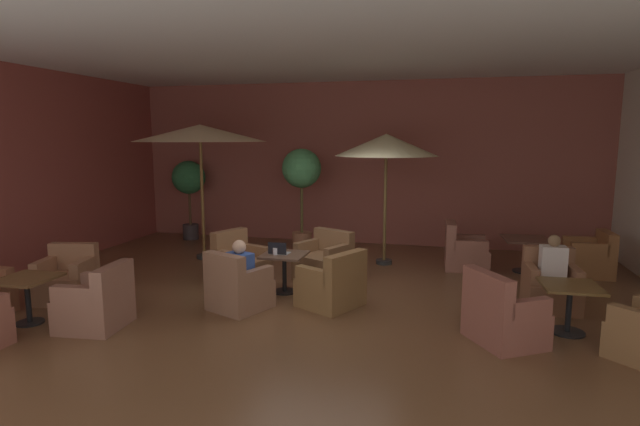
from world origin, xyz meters
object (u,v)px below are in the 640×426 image
at_px(armchair_mid_center_south, 67,280).
at_px(potted_tree_left_corner, 302,177).
at_px(armchair_mid_center_east, 97,304).
at_px(iced_drink_cup, 275,251).
at_px(armchair_rear_right_east, 464,252).
at_px(patio_umbrella_center_beige, 386,146).
at_px(potted_tree_mid_left, 189,183).
at_px(armchair_front_left_east, 325,262).
at_px(cafe_table_mid_center, 27,288).
at_px(patio_umbrella_tall_red, 200,134).
at_px(armchair_front_left_west, 238,288).
at_px(armchair_front_right_south, 503,317).
at_px(armchair_front_left_north, 332,286).
at_px(cafe_table_rear_right, 526,246).
at_px(armchair_front_left_south, 240,264).
at_px(open_laptop, 279,251).
at_px(patron_by_window, 553,261).
at_px(armchair_rear_right_north, 589,259).
at_px(cafe_table_front_right, 570,297).
at_px(armchair_front_right_east, 550,287).
at_px(patron_blue_shirt, 240,264).
at_px(cafe_table_front_left, 284,263).

height_order(armchair_mid_center_south, potted_tree_left_corner, potted_tree_left_corner).
relative_size(armchair_mid_center_east, iced_drink_cup, 7.79).
bearing_deg(armchair_rear_right_east, iced_drink_cup, -142.00).
height_order(patio_umbrella_center_beige, potted_tree_mid_left, patio_umbrella_center_beige).
height_order(armchair_front_left_east, cafe_table_mid_center, armchair_front_left_east).
bearing_deg(patio_umbrella_tall_red, armchair_mid_center_east, -83.72).
height_order(armchair_front_left_west, armchair_front_right_south, armchair_front_right_south).
distance_m(armchair_front_left_north, armchair_front_left_east, 1.45).
relative_size(armchair_mid_center_south, cafe_table_rear_right, 1.03).
bearing_deg(armchair_mid_center_south, armchair_front_left_north, 9.84).
bearing_deg(armchair_front_right_south, armchair_mid_center_east, -171.39).
relative_size(armchair_front_left_north, iced_drink_cup, 9.70).
bearing_deg(potted_tree_mid_left, armchair_front_left_south, -49.98).
bearing_deg(armchair_mid_center_east, cafe_table_mid_center, -174.75).
relative_size(patio_umbrella_center_beige, open_laptop, 7.95).
bearing_deg(armchair_front_right_south, armchair_rear_right_east, 95.44).
bearing_deg(armchair_rear_right_east, patron_by_window, -60.30).
xyz_separation_m(armchair_front_left_east, cafe_table_rear_right, (3.51, 1.37, 0.18)).
height_order(armchair_front_right_south, patron_by_window, patron_by_window).
bearing_deg(potted_tree_left_corner, armchair_mid_center_east, -104.95).
height_order(armchair_rear_right_north, iced_drink_cup, armchair_rear_right_north).
relative_size(cafe_table_front_right, potted_tree_left_corner, 0.32).
xyz_separation_m(cafe_table_front_right, cafe_table_mid_center, (-6.96, -1.40, 0.03)).
bearing_deg(armchair_front_right_south, armchair_front_right_east, 61.83).
bearing_deg(armchair_front_right_south, armchair_rear_right_north, 62.65).
relative_size(cafe_table_front_right, armchair_front_right_south, 0.68).
height_order(armchair_front_left_east, patron_blue_shirt, patron_blue_shirt).
bearing_deg(patio_umbrella_center_beige, armchair_front_left_east, -123.66).
bearing_deg(armchair_front_left_west, armchair_front_right_east, 15.06).
bearing_deg(cafe_table_mid_center, patron_blue_shirt, 26.47).
xyz_separation_m(armchair_front_right_south, open_laptop, (-3.28, 1.24, 0.37)).
xyz_separation_m(patron_by_window, open_laptop, (-4.10, -0.25, -0.02)).
xyz_separation_m(cafe_table_front_right, iced_drink_cup, (-4.17, 0.66, 0.22)).
distance_m(armchair_front_right_east, cafe_table_rear_right, 2.03).
relative_size(cafe_table_front_right, armchair_rear_right_east, 0.81).
bearing_deg(cafe_table_mid_center, potted_tree_mid_left, 96.82).
relative_size(potted_tree_left_corner, patron_blue_shirt, 3.66).
relative_size(armchair_mid_center_south, patio_umbrella_center_beige, 0.34).
height_order(armchair_front_left_east, iced_drink_cup, armchair_front_left_east).
distance_m(cafe_table_front_left, armchair_front_left_east, 1.03).
bearing_deg(armchair_mid_center_east, potted_tree_mid_left, 106.64).
relative_size(cafe_table_front_left, potted_tree_left_corner, 0.30).
relative_size(armchair_mid_center_east, open_laptop, 2.66).
distance_m(armchair_mid_center_south, patio_umbrella_center_beige, 5.98).
distance_m(armchair_front_left_north, armchair_front_left_west, 1.39).
bearing_deg(potted_tree_mid_left, open_laptop, -45.64).
distance_m(armchair_front_left_south, cafe_table_mid_center, 3.22).
bearing_deg(cafe_table_mid_center, cafe_table_front_left, 36.39).
distance_m(cafe_table_mid_center, patio_umbrella_tall_red, 4.49).
distance_m(armchair_front_right_east, patio_umbrella_center_beige, 3.90).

